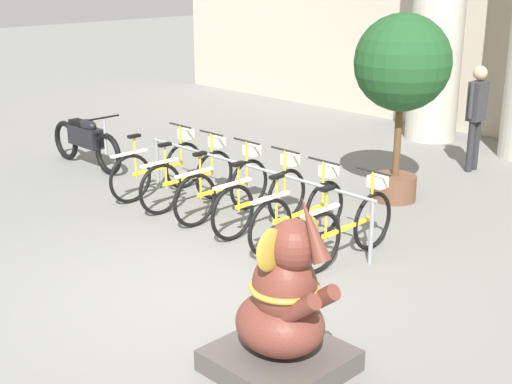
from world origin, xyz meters
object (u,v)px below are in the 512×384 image
at_px(bicycle_1, 190,177).
at_px(elephant_statue, 283,314).
at_px(bicycle_4, 300,213).
at_px(person_pedestrian, 477,109).
at_px(potted_tree, 402,70).
at_px(bicycle_0, 160,167).
at_px(motorcycle, 86,140).
at_px(bicycle_2, 225,187).
at_px(bicycle_3, 263,199).
at_px(bicycle_5, 349,226).

xyz_separation_m(bicycle_1, elephant_statue, (3.81, -2.17, 0.13)).
xyz_separation_m(bicycle_4, elephant_statue, (1.77, -2.18, 0.13)).
bearing_deg(bicycle_1, person_pedestrian, 66.80).
bearing_deg(elephant_statue, bicycle_4, 129.07).
bearing_deg(potted_tree, bicycle_0, -138.66).
distance_m(motorcycle, potted_tree, 5.25).
relative_size(bicycle_0, motorcycle, 0.85).
relative_size(bicycle_1, potted_tree, 0.64).
distance_m(bicycle_4, motorcycle, 4.76).
xyz_separation_m(motorcycle, potted_tree, (4.56, 2.19, 1.40)).
bearing_deg(bicycle_4, bicycle_0, -179.90).
bearing_deg(potted_tree, elephant_statue, -66.03).
bearing_deg(bicycle_0, bicycle_1, 0.33).
height_order(bicycle_1, motorcycle, bicycle_1).
relative_size(bicycle_2, bicycle_3, 1.00).
bearing_deg(elephant_statue, bicycle_1, 150.29).
height_order(bicycle_4, person_pedestrian, person_pedestrian).
relative_size(bicycle_4, potted_tree, 0.64).
xyz_separation_m(bicycle_0, bicycle_1, (0.68, 0.00, 0.00)).
height_order(bicycle_2, bicycle_4, same).
xyz_separation_m(bicycle_5, motorcycle, (-5.44, -0.02, 0.04)).
bearing_deg(bicycle_3, bicycle_5, 0.57).
bearing_deg(potted_tree, bicycle_3, -102.71).
distance_m(bicycle_3, bicycle_4, 0.68).
height_order(bicycle_3, bicycle_5, same).
bearing_deg(bicycle_0, bicycle_4, 0.10).
bearing_deg(bicycle_2, elephant_statue, -35.12).
xyz_separation_m(bicycle_4, bicycle_5, (0.68, 0.06, 0.00)).
xyz_separation_m(bicycle_1, person_pedestrian, (1.87, 4.36, 0.61)).
bearing_deg(bicycle_2, person_pedestrian, 74.68).
distance_m(bicycle_2, potted_tree, 2.88).
relative_size(bicycle_0, bicycle_3, 1.00).
xyz_separation_m(bicycle_1, bicycle_3, (1.36, 0.05, 0.00)).
bearing_deg(person_pedestrian, bicycle_2, -105.32).
distance_m(bicycle_1, bicycle_4, 2.05).
relative_size(bicycle_3, bicycle_4, 1.00).
distance_m(bicycle_0, potted_tree, 3.67).
xyz_separation_m(bicycle_3, potted_tree, (0.49, 2.18, 1.44)).
xyz_separation_m(bicycle_1, bicycle_2, (0.68, 0.03, 0.00)).
distance_m(bicycle_3, elephant_statue, 3.31).
bearing_deg(bicycle_5, potted_tree, 111.98).
bearing_deg(potted_tree, bicycle_2, -118.05).
bearing_deg(elephant_statue, bicycle_2, 144.88).
xyz_separation_m(bicycle_1, potted_tree, (1.85, 2.23, 1.44)).
relative_size(person_pedestrian, potted_tree, 0.65).
relative_size(bicycle_3, person_pedestrian, 0.98).
height_order(bicycle_3, bicycle_4, same).
bearing_deg(person_pedestrian, bicycle_1, -113.20).
distance_m(bicycle_2, motorcycle, 3.39).
relative_size(bicycle_0, bicycle_5, 1.00).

